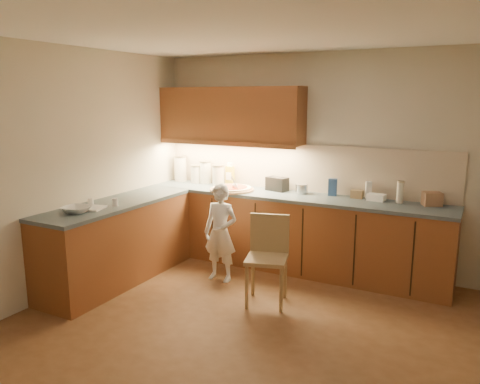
% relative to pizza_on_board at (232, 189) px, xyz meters
% --- Properties ---
extents(room, '(4.54, 4.50, 2.62)m').
position_rel_pizza_on_board_xyz_m(room, '(1.12, -1.59, 0.73)').
color(room, brown).
rests_on(room, ground).
extents(l_counter, '(3.77, 2.62, 0.92)m').
position_rel_pizza_on_board_xyz_m(l_counter, '(0.19, -0.34, -0.48)').
color(l_counter, brown).
rests_on(l_counter, ground).
extents(backsplash, '(3.75, 0.02, 0.58)m').
position_rel_pizza_on_board_xyz_m(backsplash, '(0.74, 0.40, 0.27)').
color(backsplash, beige).
rests_on(backsplash, l_counter).
extents(upper_cabinets, '(1.95, 0.36, 0.73)m').
position_rel_pizza_on_board_xyz_m(upper_cabinets, '(-0.16, 0.24, 0.90)').
color(upper_cabinets, brown).
rests_on(upper_cabinets, ground).
extents(pizza_on_board, '(0.55, 0.55, 0.22)m').
position_rel_pizza_on_board_xyz_m(pizza_on_board, '(0.00, 0.00, 0.00)').
color(pizza_on_board, tan).
rests_on(pizza_on_board, l_counter).
extents(child, '(0.41, 0.27, 1.12)m').
position_rel_pizza_on_board_xyz_m(child, '(0.20, -0.63, -0.38)').
color(child, white).
rests_on(child, ground).
extents(wooden_chair, '(0.50, 0.50, 0.90)m').
position_rel_pizza_on_board_xyz_m(wooden_chair, '(0.91, -0.90, -0.43)').
color(wooden_chair, '#A58857').
rests_on(wooden_chair, ground).
extents(mixing_bowl, '(0.32, 0.32, 0.07)m').
position_rel_pizza_on_board_xyz_m(mixing_bowl, '(-0.83, -1.75, 0.01)').
color(mixing_bowl, white).
rests_on(mixing_bowl, l_counter).
extents(canister_a, '(0.18, 0.18, 0.36)m').
position_rel_pizza_on_board_xyz_m(canister_a, '(-0.97, 0.27, 0.16)').
color(canister_a, silver).
rests_on(canister_a, l_counter).
extents(canister_b, '(0.14, 0.14, 0.25)m').
position_rel_pizza_on_board_xyz_m(canister_b, '(-0.70, 0.24, 0.10)').
color(canister_b, silver).
rests_on(canister_b, l_counter).
extents(canister_c, '(0.16, 0.16, 0.31)m').
position_rel_pizza_on_board_xyz_m(canister_c, '(-0.57, 0.29, 0.13)').
color(canister_c, white).
rests_on(canister_c, l_counter).
extents(canister_d, '(0.17, 0.17, 0.27)m').
position_rel_pizza_on_board_xyz_m(canister_d, '(-0.34, 0.24, 0.11)').
color(canister_d, beige).
rests_on(canister_d, l_counter).
extents(oil_jug, '(0.10, 0.07, 0.30)m').
position_rel_pizza_on_board_xyz_m(oil_jug, '(-0.20, 0.31, 0.11)').
color(oil_jug, gold).
rests_on(oil_jug, l_counter).
extents(toaster, '(0.29, 0.21, 0.18)m').
position_rel_pizza_on_board_xyz_m(toaster, '(0.50, 0.26, 0.06)').
color(toaster, black).
rests_on(toaster, l_counter).
extents(steel_pot, '(0.16, 0.16, 0.12)m').
position_rel_pizza_on_board_xyz_m(steel_pot, '(0.84, 0.23, 0.04)').
color(steel_pot, '#B6B5BB').
rests_on(steel_pot, l_counter).
extents(blue_box, '(0.11, 0.09, 0.20)m').
position_rel_pizza_on_board_xyz_m(blue_box, '(1.21, 0.29, 0.08)').
color(blue_box, '#2E4F8A').
rests_on(blue_box, l_counter).
extents(card_box_a, '(0.13, 0.10, 0.10)m').
position_rel_pizza_on_board_xyz_m(card_box_a, '(1.50, 0.28, 0.02)').
color(card_box_a, '#987952').
rests_on(card_box_a, l_counter).
extents(white_bottle, '(0.08, 0.08, 0.20)m').
position_rel_pizza_on_board_xyz_m(white_bottle, '(1.62, 0.33, 0.07)').
color(white_bottle, white).
rests_on(white_bottle, l_counter).
extents(flat_pack, '(0.20, 0.15, 0.08)m').
position_rel_pizza_on_board_xyz_m(flat_pack, '(1.73, 0.25, 0.01)').
color(flat_pack, white).
rests_on(flat_pack, l_counter).
extents(tall_jar, '(0.08, 0.08, 0.25)m').
position_rel_pizza_on_board_xyz_m(tall_jar, '(1.98, 0.24, 0.10)').
color(tall_jar, silver).
rests_on(tall_jar, l_counter).
extents(card_box_b, '(0.23, 0.21, 0.15)m').
position_rel_pizza_on_board_xyz_m(card_box_b, '(2.31, 0.28, 0.05)').
color(card_box_b, '#A07656').
rests_on(card_box_b, l_counter).
extents(dough_cloth, '(0.34, 0.29, 0.02)m').
position_rel_pizza_on_board_xyz_m(dough_cloth, '(-0.85, -1.57, -0.01)').
color(dough_cloth, silver).
rests_on(dough_cloth, l_counter).
extents(spice_jar_a, '(0.07, 0.07, 0.08)m').
position_rel_pizza_on_board_xyz_m(spice_jar_a, '(-0.94, -1.45, 0.02)').
color(spice_jar_a, silver).
rests_on(spice_jar_a, l_counter).
extents(spice_jar_b, '(0.07, 0.07, 0.08)m').
position_rel_pizza_on_board_xyz_m(spice_jar_b, '(-0.70, -1.34, 0.02)').
color(spice_jar_b, white).
rests_on(spice_jar_b, l_counter).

